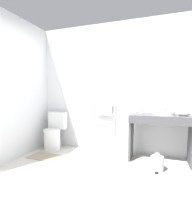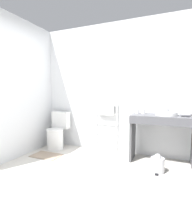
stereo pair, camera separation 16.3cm
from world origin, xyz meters
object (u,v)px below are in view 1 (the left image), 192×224
at_px(hair_dryer, 183,114).
at_px(trash_bin, 157,163).
at_px(cup_near_edge, 141,111).
at_px(toilet, 54,133).
at_px(cup_near_wall, 135,110).
at_px(sink_basin, 164,113).
at_px(towel_radiator, 104,116).

bearing_deg(hair_dryer, trash_bin, -133.42).
bearing_deg(cup_near_edge, hair_dryer, -8.70).
xyz_separation_m(toilet, cup_near_wall, (1.70, 0.16, 0.54)).
xyz_separation_m(cup_near_wall, trash_bin, (0.42, -0.55, -0.76)).
xyz_separation_m(sink_basin, trash_bin, (-0.09, -0.43, -0.74)).
bearing_deg(sink_basin, hair_dryer, -5.45).
height_order(towel_radiator, cup_near_edge, towel_radiator).
distance_m(hair_dryer, trash_bin, 0.94).
bearing_deg(sink_basin, trash_bin, -101.45).
height_order(cup_near_wall, hair_dryer, cup_near_wall).
xyz_separation_m(sink_basin, hair_dryer, (0.30, -0.03, 0.01)).
bearing_deg(trash_bin, hair_dryer, 46.58).
xyz_separation_m(toilet, cup_near_edge, (1.82, 0.11, 0.55)).
distance_m(toilet, sink_basin, 2.28).
xyz_separation_m(cup_near_wall, hair_dryer, (0.81, -0.15, -0.01)).
relative_size(sink_basin, trash_bin, 1.23).
height_order(cup_near_wall, cup_near_edge, cup_near_edge).
relative_size(cup_near_wall, trash_bin, 0.33).
height_order(towel_radiator, sink_basin, towel_radiator).
xyz_separation_m(sink_basin, cup_near_edge, (-0.39, 0.08, 0.02)).
bearing_deg(hair_dryer, towel_radiator, 170.87).
bearing_deg(towel_radiator, trash_bin, -30.90).
height_order(toilet, towel_radiator, towel_radiator).
bearing_deg(sink_basin, toilet, -179.03).
height_order(sink_basin, cup_near_edge, cup_near_edge).
xyz_separation_m(toilet, sink_basin, (2.21, 0.04, 0.53)).
bearing_deg(cup_near_wall, hair_dryer, -10.41).
height_order(sink_basin, cup_near_wall, cup_near_wall).
bearing_deg(toilet, towel_radiator, 12.96).
distance_m(toilet, towel_radiator, 1.15).
bearing_deg(towel_radiator, hair_dryer, -9.13).
relative_size(sink_basin, cup_near_edge, 3.54).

